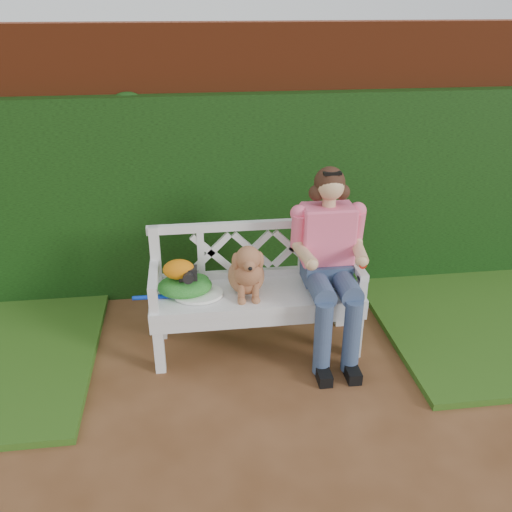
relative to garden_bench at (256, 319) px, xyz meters
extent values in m
plane|color=#532F17|center=(-0.08, -0.75, -0.24)|extent=(60.00, 60.00, 0.00)
cube|color=maroon|center=(-0.08, 1.15, 0.86)|extent=(10.00, 0.30, 2.20)
cube|color=#1A4C14|center=(-0.08, 0.93, 0.61)|extent=(10.00, 0.18, 1.70)
cube|color=black|center=(-0.47, -0.01, 0.41)|extent=(0.13, 0.10, 0.08)
ellipsoid|color=#D06D0A|center=(-0.54, 0.01, 0.44)|extent=(0.26, 0.22, 0.14)
camera|label=1|loc=(-0.44, -3.35, 2.14)|focal=38.00mm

